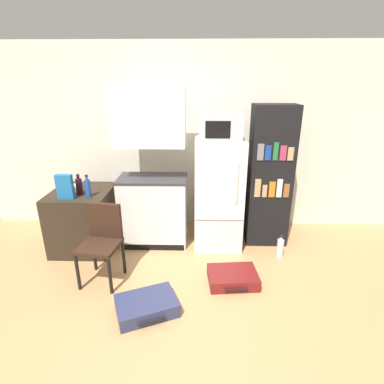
% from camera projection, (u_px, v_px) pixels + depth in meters
% --- Properties ---
extents(ground_plane, '(24.00, 24.00, 0.00)m').
position_uv_depth(ground_plane, '(177.00, 310.00, 2.93)').
color(ground_plane, tan).
extents(wall_back, '(6.40, 0.10, 2.62)m').
position_uv_depth(wall_back, '(200.00, 140.00, 4.35)').
color(wall_back, silver).
rests_on(wall_back, ground_plane).
extents(side_table, '(0.74, 0.79, 0.79)m').
position_uv_depth(side_table, '(84.00, 219.00, 3.96)').
color(side_table, '#2D2319').
rests_on(side_table, ground_plane).
extents(kitchen_hutch, '(0.89, 0.51, 2.08)m').
position_uv_depth(kitchen_hutch, '(152.00, 175.00, 3.87)').
color(kitchen_hutch, white).
rests_on(kitchen_hutch, ground_plane).
extents(refrigerator, '(0.61, 0.60, 1.44)m').
position_uv_depth(refrigerator, '(218.00, 194.00, 3.90)').
color(refrigerator, white).
rests_on(refrigerator, ground_plane).
extents(microwave, '(0.50, 0.41, 0.29)m').
position_uv_depth(microwave, '(221.00, 127.00, 3.60)').
color(microwave, '#B7B7BC').
rests_on(microwave, refrigerator).
extents(bookshelf, '(0.54, 0.37, 1.85)m').
position_uv_depth(bookshelf, '(270.00, 177.00, 3.91)').
color(bookshelf, black).
rests_on(bookshelf, ground_plane).
extents(bottle_clear_short, '(0.08, 0.08, 0.22)m').
position_uv_depth(bottle_clear_short, '(65.00, 184.00, 3.80)').
color(bottle_clear_short, silver).
rests_on(bottle_clear_short, side_table).
extents(bottle_wine_dark, '(0.08, 0.08, 0.26)m').
position_uv_depth(bottle_wine_dark, '(79.00, 186.00, 3.68)').
color(bottle_wine_dark, black).
rests_on(bottle_wine_dark, side_table).
extents(bottle_blue_soda, '(0.07, 0.07, 0.28)m').
position_uv_depth(bottle_blue_soda, '(88.00, 188.00, 3.59)').
color(bottle_blue_soda, '#1E47A3').
rests_on(bottle_blue_soda, side_table).
extents(bottle_amber_beer, '(0.09, 0.09, 0.14)m').
position_uv_depth(bottle_amber_beer, '(63.00, 183.00, 3.93)').
color(bottle_amber_beer, brown).
rests_on(bottle_amber_beer, side_table).
extents(bowl, '(0.13, 0.13, 0.04)m').
position_uv_depth(bowl, '(77.00, 186.00, 3.97)').
color(bowl, silver).
rests_on(bowl, side_table).
extents(cereal_box, '(0.19, 0.07, 0.30)m').
position_uv_depth(cereal_box, '(65.00, 187.00, 3.52)').
color(cereal_box, '#1E66A8').
rests_on(cereal_box, side_table).
extents(chair, '(0.46, 0.46, 0.86)m').
position_uv_depth(chair, '(102.00, 236.00, 3.27)').
color(chair, black).
rests_on(chair, ground_plane).
extents(suitcase_large_flat, '(0.57, 0.45, 0.13)m').
position_uv_depth(suitcase_large_flat, '(233.00, 277.00, 3.31)').
color(suitcase_large_flat, maroon).
rests_on(suitcase_large_flat, ground_plane).
extents(suitcase_small_flat, '(0.67, 0.58, 0.14)m').
position_uv_depth(suitcase_small_flat, '(147.00, 306.00, 2.89)').
color(suitcase_small_flat, navy).
rests_on(suitcase_small_flat, ground_plane).
extents(water_bottle_front, '(0.08, 0.08, 0.30)m').
position_uv_depth(water_bottle_front, '(280.00, 248.00, 3.79)').
color(water_bottle_front, silver).
rests_on(water_bottle_front, ground_plane).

